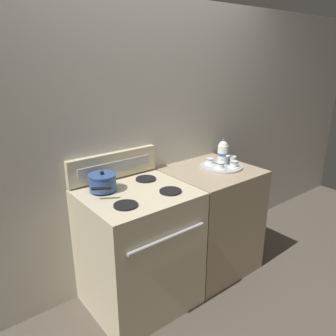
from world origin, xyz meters
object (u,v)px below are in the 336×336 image
object	(u,v)px
teacup_front	(210,161)
stove	(139,249)
creamer_jug	(232,160)
serving_tray	(221,166)
teapot	(223,153)
teacup_left	(234,164)
teacup_right	(220,166)
saucepan	(103,182)

from	to	relation	value
teacup_front	stove	bearing A→B (deg)	-174.08
teacup_front	creamer_jug	bearing A→B (deg)	-29.72
creamer_jug	serving_tray	bearing A→B (deg)	173.98
stove	teapot	bearing A→B (deg)	1.10
teacup_left	teacup_right	distance (m)	0.12
serving_tray	stove	bearing A→B (deg)	179.85
saucepan	creamer_jug	world-z (taller)	saucepan
teacup_front	serving_tray	bearing A→B (deg)	-57.94
saucepan	teacup_right	xyz separation A→B (m)	(0.95, -0.20, -0.03)
teapot	teacup_left	world-z (taller)	teapot
teacup_right	teacup_front	xyz separation A→B (m)	(0.01, 0.13, 0.00)
saucepan	creamer_jug	bearing A→B (deg)	-8.07
creamer_jug	stove	bearing A→B (deg)	179.13
teapot	teacup_right	distance (m)	0.14
stove	saucepan	size ratio (longest dim) A/B	3.41
teapot	creamer_jug	xyz separation A→B (m)	(0.08, -0.03, -0.07)
stove	teacup_left	size ratio (longest dim) A/B	9.09
teacup_right	saucepan	bearing A→B (deg)	168.38
stove	teacup_front	xyz separation A→B (m)	(0.78, 0.08, 0.49)
serving_tray	creamer_jug	size ratio (longest dim) A/B	5.00
teacup_right	teacup_left	bearing A→B (deg)	-20.63
stove	teapot	xyz separation A→B (m)	(0.87, 0.02, 0.57)
serving_tray	teacup_front	distance (m)	0.10
teapot	serving_tray	bearing A→B (deg)	-148.50
stove	teacup_right	distance (m)	0.91
teacup_left	creamer_jug	xyz separation A→B (m)	(0.07, 0.08, 0.01)
teacup_right	teacup_front	distance (m)	0.13
teacup_left	teacup_front	world-z (taller)	same
serving_tray	teacup_left	xyz separation A→B (m)	(0.05, -0.09, 0.03)
teapot	teacup_front	world-z (taller)	teapot
teapot	teacup_right	size ratio (longest dim) A/B	2.17
teapot	teacup_front	bearing A→B (deg)	142.05
saucepan	teacup_right	distance (m)	0.97
teacup_right	teacup_front	bearing A→B (deg)	84.22
stove	teacup_front	world-z (taller)	teacup_front
serving_tray	teacup_front	bearing A→B (deg)	122.06
teacup_front	creamer_jug	world-z (taller)	creamer_jug
stove	teacup_left	world-z (taller)	teacup_left
serving_tray	teacup_right	size ratio (longest dim) A/B	3.51
stove	teacup_left	bearing A→B (deg)	-5.96
saucepan	serving_tray	bearing A→B (deg)	-8.30
serving_tray	teacup_right	xyz separation A→B (m)	(-0.07, -0.05, 0.03)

